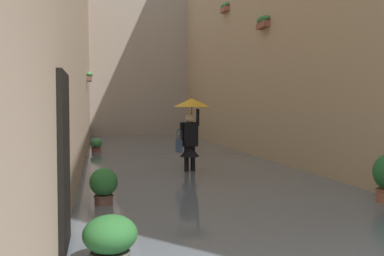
{
  "coord_description": "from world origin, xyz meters",
  "views": [
    {
      "loc": [
        2.37,
        2.05,
        1.8
      ],
      "look_at": [
        0.03,
        -8.75,
        1.28
      ],
      "focal_mm": 41.0,
      "sensor_mm": 36.0,
      "label": 1
    }
  ],
  "objects_px": {
    "person_wading": "(191,122)",
    "potted_plant_mid_right": "(110,242)",
    "potted_plant_far_right": "(104,188)",
    "potted_plant_near_right": "(96,146)"
  },
  "relations": [
    {
      "from": "person_wading",
      "to": "potted_plant_mid_right",
      "type": "height_order",
      "value": "person_wading"
    },
    {
      "from": "person_wading",
      "to": "potted_plant_far_right",
      "type": "distance_m",
      "value": 4.22
    },
    {
      "from": "person_wading",
      "to": "potted_plant_mid_right",
      "type": "distance_m",
      "value": 6.67
    },
    {
      "from": "potted_plant_far_right",
      "to": "person_wading",
      "type": "bearing_deg",
      "value": -122.77
    },
    {
      "from": "person_wading",
      "to": "potted_plant_near_right",
      "type": "bearing_deg",
      "value": -67.04
    },
    {
      "from": "potted_plant_far_right",
      "to": "potted_plant_mid_right",
      "type": "relative_size",
      "value": 1.2
    },
    {
      "from": "potted_plant_far_right",
      "to": "potted_plant_near_right",
      "type": "relative_size",
      "value": 1.17
    },
    {
      "from": "potted_plant_near_right",
      "to": "potted_plant_mid_right",
      "type": "bearing_deg",
      "value": 90.83
    },
    {
      "from": "potted_plant_far_right",
      "to": "potted_plant_near_right",
      "type": "bearing_deg",
      "value": -89.1
    },
    {
      "from": "potted_plant_far_right",
      "to": "potted_plant_mid_right",
      "type": "height_order",
      "value": "potted_plant_far_right"
    }
  ]
}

